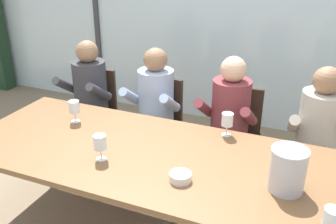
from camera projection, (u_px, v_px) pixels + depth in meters
The scene contains 19 objects.
ground at pixel (194, 168), 3.64m from camera, with size 14.00×14.00×0.00m, color #847056.
window_glass_panel at pixel (232, 14), 4.11m from camera, with size 7.81×0.03×2.60m, color silver.
window_mullion_left at pixel (96, 5), 4.71m from camera, with size 0.06×0.06×2.60m, color #38383D.
hillside_vineyard at pixel (278, 0), 7.67m from camera, with size 13.81×2.40×1.92m, color #477A38.
dining_table at pixel (148, 160), 2.52m from camera, with size 2.61×1.06×0.73m.
chair_near_curtain at pixel (93, 106), 3.75m from camera, with size 0.46×0.46×0.88m.
chair_left_of_center at pixel (157, 116), 3.52m from camera, with size 0.50×0.50×0.88m.
chair_center at pixel (235, 130), 3.26m from camera, with size 0.47×0.47×0.88m.
chair_right_of_center at pixel (321, 148), 2.98m from camera, with size 0.47×0.47×0.88m.
person_charcoal_jacket at pixel (86, 95), 3.55m from camera, with size 0.48×0.62×1.20m.
person_pale_blue_shirt at pixel (152, 106), 3.31m from camera, with size 0.46×0.61×1.20m.
person_maroon_top at pixel (227, 119), 3.07m from camera, with size 0.48×0.63×1.20m.
person_beige_jumper at pixel (318, 135), 2.82m from camera, with size 0.48×0.63×1.20m.
ice_bucket_primary at pixel (288, 169), 2.06m from camera, with size 0.21×0.21×0.26m.
tasting_bowl at pixel (180, 177), 2.18m from camera, with size 0.13×0.13×0.05m, color silver.
wine_glass_by_left_taster at pixel (332, 218), 1.71m from camera, with size 0.08×0.08×0.17m.
wine_glass_near_bucket at pixel (74, 108), 2.88m from camera, with size 0.08×0.08×0.17m.
wine_glass_center_pour at pixel (100, 143), 2.36m from camera, with size 0.08×0.08×0.17m.
wine_glass_spare_empty at pixel (227, 120), 2.67m from camera, with size 0.08×0.08×0.17m.
Camera 1 is at (0.96, -1.94, 2.00)m, focal length 39.69 mm.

